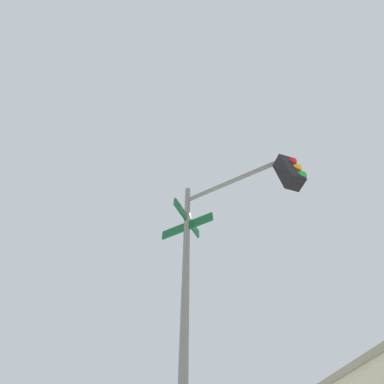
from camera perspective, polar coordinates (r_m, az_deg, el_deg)
traffic_signal_near at (r=4.21m, az=10.03°, el=-8.98°), size 2.07×2.12×6.28m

